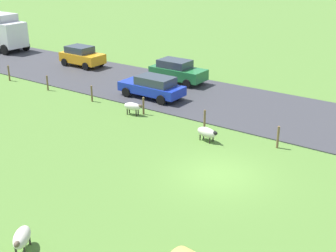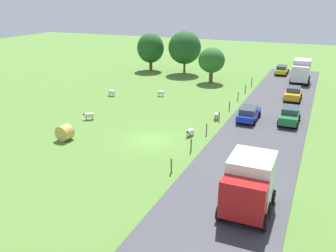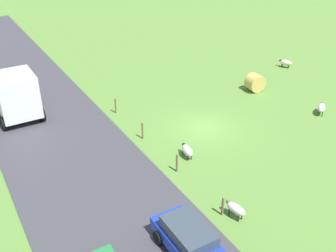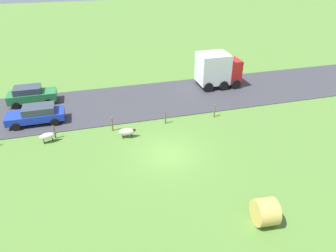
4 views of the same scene
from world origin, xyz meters
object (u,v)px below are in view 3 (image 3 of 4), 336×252
sheep_0 (321,108)px  hay_bale_0 (255,83)px  truck_0 (15,94)px  sheep_1 (236,209)px  car_0 (191,242)px  sheep_5 (286,63)px  sheep_3 (187,150)px

sheep_0 → hay_bale_0: bearing=-76.4°
sheep_0 → truck_0: (19.30, -10.77, 1.35)m
sheep_1 → hay_bale_0: 15.85m
sheep_1 → hay_bale_0: bearing=-134.7°
truck_0 → car_0: 17.66m
sheep_0 → sheep_5: (-4.77, -8.37, -0.04)m
sheep_5 → car_0: 25.38m
sheep_1 → hay_bale_0: (-11.14, -11.27, 0.19)m
sheep_3 → truck_0: (7.65, -10.57, 1.39)m
sheep_5 → car_0: car_0 is taller
sheep_1 → hay_bale_0: size_ratio=0.87×
car_0 → hay_bale_0: bearing=-139.6°
hay_bale_0 → car_0: bearing=40.4°
sheep_3 → hay_bale_0: size_ratio=0.92×
truck_0 → sheep_3: bearing=125.9°
sheep_0 → sheep_3: bearing=-1.0°
sheep_1 → truck_0: (6.77, -16.30, 1.34)m
sheep_5 → sheep_3: bearing=26.5°
sheep_0 → sheep_3: sheep_0 is taller
sheep_3 → sheep_1: bearing=81.3°
sheep_0 → hay_bale_0: 5.90m
sheep_0 → truck_0: bearing=-29.2°
sheep_0 → car_0: (15.79, 6.51, 0.32)m
hay_bale_0 → car_0: (14.41, 12.24, 0.12)m
sheep_5 → hay_bale_0: 6.70m
sheep_5 → sheep_0: bearing=60.3°
car_0 → sheep_0: bearing=-157.6°
sheep_1 → truck_0: 17.71m
sheep_3 → car_0: size_ratio=0.29×
sheep_3 → sheep_0: bearing=179.0°
hay_bale_0 → car_0: size_ratio=0.32×
sheep_1 → truck_0: size_ratio=0.30×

